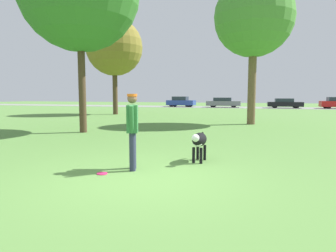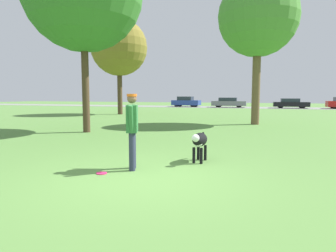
{
  "view_description": "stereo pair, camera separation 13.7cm",
  "coord_description": "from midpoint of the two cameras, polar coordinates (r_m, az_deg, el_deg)",
  "views": [
    {
      "loc": [
        2.22,
        -5.21,
        1.59
      ],
      "look_at": [
        0.13,
        1.14,
        0.9
      ],
      "focal_mm": 32.0,
      "sensor_mm": 36.0,
      "label": 1
    },
    {
      "loc": [
        2.35,
        -5.16,
        1.59
      ],
      "look_at": [
        0.13,
        1.14,
        0.9
      ],
      "focal_mm": 32.0,
      "sensor_mm": 36.0,
      "label": 2
    }
  ],
  "objects": [
    {
      "name": "dog",
      "position": [
        7.15,
        5.4,
        -2.83
      ],
      "size": [
        0.33,
        1.0,
        0.71
      ],
      "rotation": [
        0.0,
        0.0,
        4.7
      ],
      "color": "black",
      "rests_on": "ground_plane"
    },
    {
      "name": "ground_plane",
      "position": [
        5.89,
        -5.41,
        -9.8
      ],
      "size": [
        120.0,
        120.0,
        0.0
      ],
      "primitive_type": "plane",
      "color": "#56843D"
    },
    {
      "name": "parked_car_blue",
      "position": [
        41.83,
        2.37,
        4.64
      ],
      "size": [
        3.89,
        1.84,
        1.43
      ],
      "rotation": [
        0.0,
        0.0,
        -0.02
      ],
      "color": "#284293",
      "rests_on": "ground_plane"
    },
    {
      "name": "parked_car_grey",
      "position": [
        40.47,
        10.41,
        4.44
      ],
      "size": [
        4.52,
        1.97,
        1.29
      ],
      "rotation": [
        0.0,
        0.0,
        0.05
      ],
      "color": "slate",
      "rests_on": "ground_plane"
    },
    {
      "name": "tree_far_left",
      "position": [
        25.79,
        -10.34,
        14.49
      ],
      "size": [
        4.65,
        4.65,
        7.85
      ],
      "color": "#4C3826",
      "rests_on": "ground_plane"
    },
    {
      "name": "far_road_strip",
      "position": [
        40.51,
        15.03,
        3.42
      ],
      "size": [
        120.0,
        6.0,
        0.01
      ],
      "color": "gray",
      "rests_on": "ground_plane"
    },
    {
      "name": "tree_mid_center",
      "position": [
        17.55,
        15.8,
        19.24
      ],
      "size": [
        4.23,
        4.23,
        7.86
      ],
      "color": "brown",
      "rests_on": "ground_plane"
    },
    {
      "name": "person",
      "position": [
        6.38,
        -7.4,
        0.14
      ],
      "size": [
        0.36,
        0.67,
        1.62
      ],
      "rotation": [
        0.0,
        0.0,
        -1.21
      ],
      "color": "#2D334C",
      "rests_on": "ground_plane"
    },
    {
      "name": "frisbee",
      "position": [
        6.29,
        -13.09,
        -8.82
      ],
      "size": [
        0.22,
        0.22,
        0.02
      ],
      "color": "#E52366",
      "rests_on": "ground_plane"
    },
    {
      "name": "parked_car_black",
      "position": [
        40.11,
        21.25,
        4.06
      ],
      "size": [
        4.22,
        2.02,
        1.21
      ],
      "rotation": [
        0.0,
        0.0,
        0.04
      ],
      "color": "black",
      "rests_on": "ground_plane"
    }
  ]
}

